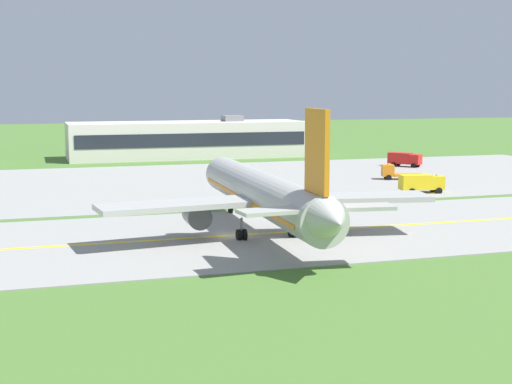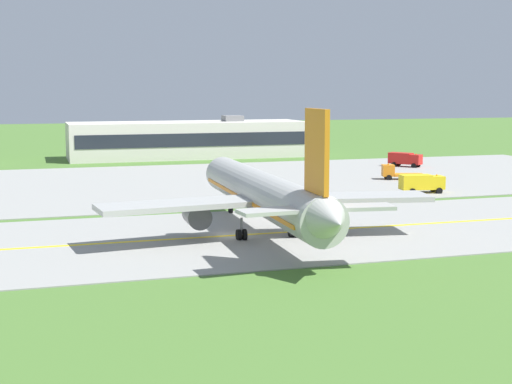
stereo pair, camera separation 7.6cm
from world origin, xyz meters
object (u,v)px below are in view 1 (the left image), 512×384
object	(u,v)px
airplane_lead	(264,194)
service_truck_catering	(421,182)
service_truck_pushback	(405,159)
service_truck_fuel	(396,172)

from	to	relation	value
airplane_lead	service_truck_catering	xyz separation A→B (m)	(29.64, 21.47, -2.60)
service_truck_catering	service_truck_pushback	distance (m)	34.76
service_truck_catering	service_truck_fuel	bearing A→B (deg)	75.02
service_truck_fuel	service_truck_pushback	xyz separation A→B (m)	(10.76, 16.78, 0.35)
airplane_lead	service_truck_fuel	distance (m)	49.46
service_truck_catering	service_truck_pushback	bearing A→B (deg)	64.99
airplane_lead	service_truck_catering	size ratio (longest dim) A/B	6.35
service_truck_catering	service_truck_pushback	size ratio (longest dim) A/B	1.04
airplane_lead	service_truck_fuel	world-z (taller)	airplane_lead
airplane_lead	service_truck_fuel	size ratio (longest dim) A/B	5.89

